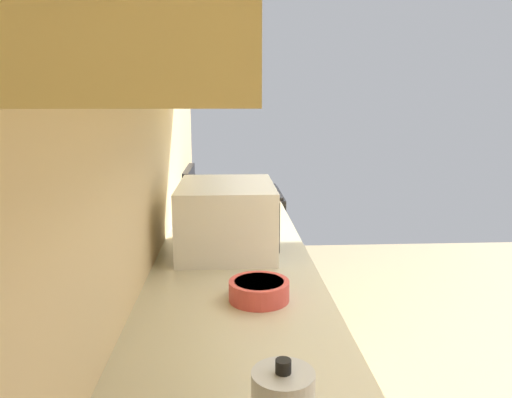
% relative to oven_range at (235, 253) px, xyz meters
% --- Properties ---
extents(wall_back, '(4.14, 0.12, 2.61)m').
position_rel_oven_range_xyz_m(wall_back, '(-1.54, 0.39, 0.84)').
color(wall_back, beige).
rests_on(wall_back, ground_plane).
extents(oven_range, '(0.60, 0.67, 1.08)m').
position_rel_oven_range_xyz_m(oven_range, '(0.00, 0.00, 0.00)').
color(oven_range, black).
rests_on(oven_range, ground_plane).
extents(microwave, '(0.53, 0.40, 0.28)m').
position_rel_oven_range_xyz_m(microwave, '(-1.31, 0.04, 0.58)').
color(microwave, white).
rests_on(microwave, counter_run).
extents(bowl, '(0.19, 0.19, 0.06)m').
position_rel_oven_range_xyz_m(bowl, '(-1.86, -0.06, 0.47)').
color(bowl, '#D84C47').
rests_on(bowl, counter_run).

